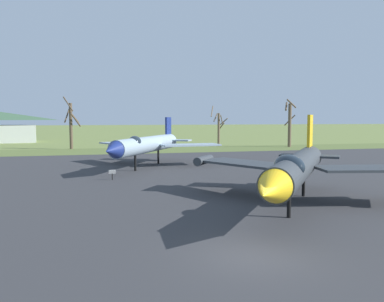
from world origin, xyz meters
TOP-DOWN VIEW (x-y plane):
  - ground_plane at (0.00, 0.00)m, footprint 600.00×600.00m
  - asphalt_apron at (0.00, 16.46)m, footprint 84.34×54.85m
  - grass_verge_strip at (0.00, 49.88)m, footprint 144.34×12.00m
  - jet_fighter_front_left at (-0.13, 27.70)m, footprint 13.03×16.02m
  - info_placard_front_left at (-4.08, 19.83)m, footprint 0.60×0.25m
  - jet_fighter_rear_center at (5.65, 7.00)m, footprint 14.28×15.41m
  - bare_tree_far_left at (-8.85, 55.52)m, footprint 2.83×2.74m
  - bare_tree_left_of_center at (17.06, 56.44)m, footprint 3.38×2.59m
  - bare_tree_center at (28.49, 50.99)m, footprint 2.44×2.44m

SIDE VIEW (x-z plane):
  - ground_plane at x=0.00m, z-range 0.00..0.00m
  - asphalt_apron at x=0.00m, z-range 0.00..0.05m
  - grass_verge_strip at x=0.00m, z-range 0.00..0.06m
  - info_placard_front_left at x=-4.08m, z-range 0.12..1.01m
  - jet_fighter_rear_center at x=5.65m, z-range -0.36..5.03m
  - jet_fighter_front_left at x=-0.13m, z-range -0.19..5.08m
  - bare_tree_left_of_center at x=17.06m, z-range -0.18..7.29m
  - bare_tree_far_left at x=-8.85m, z-range -0.12..8.59m
  - bare_tree_center at x=28.49m, z-range 0.04..8.57m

